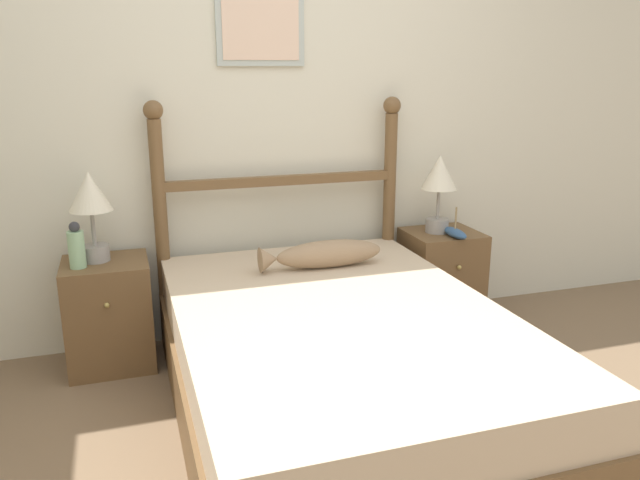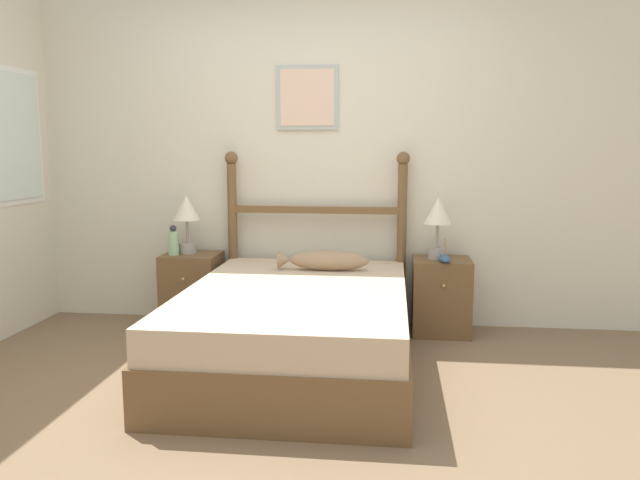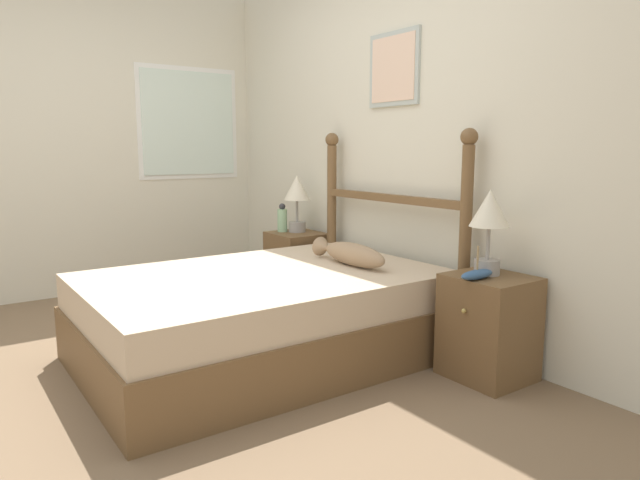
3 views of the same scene
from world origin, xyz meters
The scene contains 10 objects.
wall_back centered at (0.00, 1.73, 1.28)m, with size 6.40×0.08×2.55m.
bed centered at (0.04, 0.66, 0.25)m, with size 1.35×1.98×0.50m.
headboard centered at (0.04, 1.61, 0.73)m, with size 1.38×0.10×1.31m.
nightstand_left centered at (-0.89, 1.48, 0.27)m, with size 0.41×0.40×0.55m.
nightstand_right centered at (0.97, 1.48, 0.27)m, with size 0.41×0.40×0.55m.
table_lamp_left centered at (-0.93, 1.51, 0.85)m, with size 0.20×0.20×0.44m.
table_lamp_right centered at (0.94, 1.49, 0.85)m, with size 0.20×0.20×0.44m.
bottle centered at (-1.00, 1.42, 0.65)m, with size 0.08×0.08×0.22m.
model_boat centered at (0.98, 1.36, 0.57)m, with size 0.07×0.22×0.17m.
fish_pillow centered at (0.14, 1.20, 0.57)m, with size 0.63×0.13×0.14m.
Camera 1 is at (-0.78, -1.61, 1.47)m, focal length 35.00 mm.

